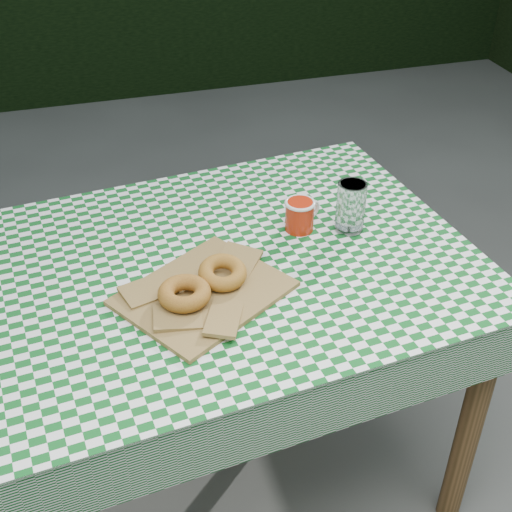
{
  "coord_description": "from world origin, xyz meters",
  "views": [
    {
      "loc": [
        -0.05,
        -1.26,
        1.69
      ],
      "look_at": [
        0.3,
        -0.05,
        0.79
      ],
      "focal_mm": 48.23,
      "sensor_mm": 36.0,
      "label": 1
    }
  ],
  "objects_px": {
    "table": "(202,385)",
    "drinking_glass": "(351,207)",
    "paper_bag": "(204,292)",
    "coffee_mug": "(300,216)"
  },
  "relations": [
    {
      "from": "paper_bag",
      "to": "drinking_glass",
      "type": "height_order",
      "value": "drinking_glass"
    },
    {
      "from": "table",
      "to": "drinking_glass",
      "type": "height_order",
      "value": "drinking_glass"
    },
    {
      "from": "table",
      "to": "paper_bag",
      "type": "distance_m",
      "value": 0.4
    },
    {
      "from": "paper_bag",
      "to": "drinking_glass",
      "type": "xyz_separation_m",
      "value": [
        0.4,
        0.16,
        0.05
      ]
    },
    {
      "from": "coffee_mug",
      "to": "table",
      "type": "bearing_deg",
      "value": 171.1
    },
    {
      "from": "drinking_glass",
      "to": "coffee_mug",
      "type": "bearing_deg",
      "value": 164.04
    },
    {
      "from": "table",
      "to": "drinking_glass",
      "type": "relative_size",
      "value": 9.95
    },
    {
      "from": "coffee_mug",
      "to": "drinking_glass",
      "type": "relative_size",
      "value": 1.09
    },
    {
      "from": "table",
      "to": "paper_bag",
      "type": "xyz_separation_m",
      "value": [
        -0.0,
        -0.1,
        0.39
      ]
    },
    {
      "from": "table",
      "to": "paper_bag",
      "type": "height_order",
      "value": "paper_bag"
    }
  ]
}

